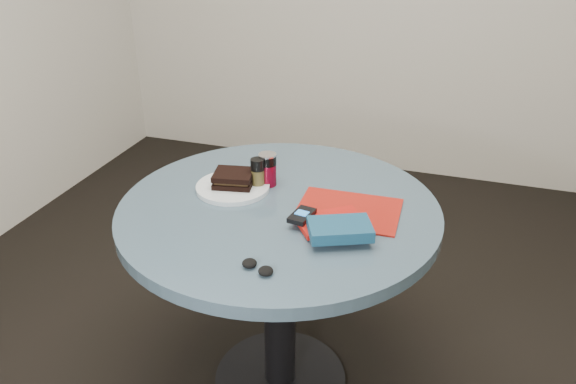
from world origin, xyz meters
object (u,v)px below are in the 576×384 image
(sandwich, at_px, (234,178))
(novel, at_px, (340,229))
(magazine, at_px, (348,210))
(red_book, at_px, (331,222))
(table, at_px, (279,249))
(plate, at_px, (233,187))
(pepper_grinder, at_px, (258,173))
(soda_can, at_px, (268,169))
(mp3_player, at_px, (302,215))
(headphones, at_px, (257,267))

(sandwich, distance_m, novel, 0.45)
(magazine, xyz_separation_m, red_book, (-0.03, -0.10, 0.01))
(table, bearing_deg, magazine, 7.50)
(plate, height_order, pepper_grinder, pepper_grinder)
(pepper_grinder, bearing_deg, soda_can, 56.74)
(mp3_player, height_order, headphones, mp3_player)
(plate, relative_size, sandwich, 1.70)
(table, relative_size, novel, 5.83)
(sandwich, distance_m, mp3_player, 0.31)
(mp3_player, bearing_deg, novel, -23.72)
(plate, relative_size, headphones, 2.37)
(plate, distance_m, pepper_grinder, 0.09)
(magazine, height_order, novel, novel)
(red_book, bearing_deg, plate, 124.39)
(plate, relative_size, red_book, 1.27)
(sandwich, bearing_deg, table, -18.82)
(soda_can, bearing_deg, sandwich, -147.04)
(magazine, bearing_deg, plate, 174.55)
(magazine, bearing_deg, red_book, -107.61)
(table, distance_m, novel, 0.34)
(sandwich, height_order, soda_can, soda_can)
(pepper_grinder, bearing_deg, magazine, -10.76)
(soda_can, relative_size, red_book, 0.58)
(table, height_order, headphones, headphones)
(table, relative_size, plate, 4.15)
(table, xyz_separation_m, plate, (-0.18, 0.05, 0.17))
(table, bearing_deg, red_book, -21.88)
(table, xyz_separation_m, soda_can, (-0.08, 0.12, 0.22))
(plate, xyz_separation_m, soda_can, (0.10, 0.07, 0.05))
(plate, bearing_deg, sandwich, 73.82)
(soda_can, bearing_deg, plate, -145.30)
(soda_can, xyz_separation_m, red_book, (0.26, -0.20, -0.04))
(plate, distance_m, magazine, 0.39)
(plate, bearing_deg, headphones, -59.34)
(table, xyz_separation_m, magazine, (0.21, 0.03, 0.17))
(table, xyz_separation_m, novel, (0.23, -0.14, 0.20))
(table, relative_size, soda_can, 9.07)
(plate, height_order, headphones, headphones)
(soda_can, bearing_deg, red_book, -36.54)
(mp3_player, xyz_separation_m, headphones, (-0.04, -0.26, -0.02))
(plate, height_order, mp3_player, mp3_player)
(sandwich, bearing_deg, mp3_player, -28.24)
(plate, relative_size, novel, 1.40)
(pepper_grinder, distance_m, headphones, 0.47)
(pepper_grinder, bearing_deg, plate, -155.87)
(table, bearing_deg, soda_can, 123.27)
(magazine, bearing_deg, sandwich, 173.77)
(novel, relative_size, headphones, 1.69)
(table, distance_m, sandwich, 0.27)
(plate, relative_size, magazine, 0.78)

